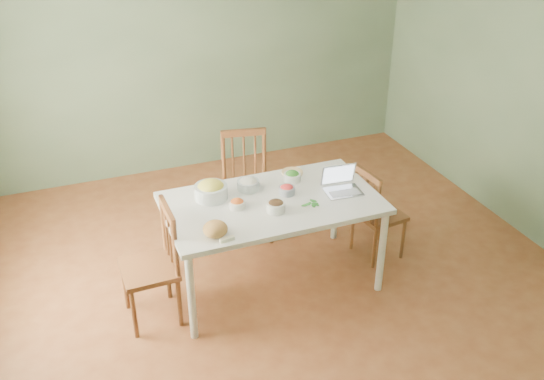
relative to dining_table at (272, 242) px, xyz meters
name	(u,v)px	position (x,y,z in m)	size (l,w,h in m)	color
floor	(283,279)	(0.10, -0.01, -0.41)	(5.00, 5.00, 0.00)	brown
wall_back	(200,54)	(0.10, 2.49, 0.94)	(5.00, 0.00, 2.70)	gray
wall_front	(500,361)	(0.10, -2.51, 0.94)	(5.00, 0.00, 2.70)	gray
wall_right	(539,99)	(2.60, -0.01, 0.94)	(0.00, 5.00, 2.70)	gray
dining_table	(272,242)	(0.00, 0.00, 0.00)	(1.75, 0.99, 0.82)	white
chair_far	(248,188)	(0.06, 0.79, 0.11)	(0.46, 0.44, 1.04)	#633015
chair_left	(148,267)	(-1.06, -0.08, 0.09)	(0.44, 0.42, 0.99)	#633015
chair_right	(380,212)	(1.07, 0.05, 0.04)	(0.40, 0.38, 0.90)	#633015
bread_boule	(215,229)	(-0.58, -0.33, 0.47)	(0.19, 0.19, 0.12)	#C88B4A
butter_stick	(227,239)	(-0.52, -0.43, 0.43)	(0.11, 0.03, 0.03)	white
bowl_squash	(211,190)	(-0.45, 0.22, 0.49)	(0.27, 0.27, 0.16)	gold
bowl_carrot	(237,203)	(-0.30, 0.00, 0.45)	(0.13, 0.13, 0.07)	#C86514
bowl_onion	(248,184)	(-0.12, 0.26, 0.46)	(0.19, 0.19, 0.10)	silver
bowl_mushroom	(276,206)	(-0.03, -0.17, 0.46)	(0.15, 0.15, 0.10)	black
bowl_redpep	(287,189)	(0.16, 0.06, 0.45)	(0.14, 0.14, 0.08)	red
bowl_broccoli	(292,176)	(0.29, 0.26, 0.46)	(0.15, 0.15, 0.09)	#15440C
flatbread	(292,172)	(0.34, 0.39, 0.42)	(0.19, 0.19, 0.02)	beige
basil_bunch	(310,203)	(0.26, -0.17, 0.42)	(0.17, 0.17, 0.02)	#2D7C29
laptop	(344,182)	(0.60, -0.09, 0.51)	(0.30, 0.25, 0.21)	silver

